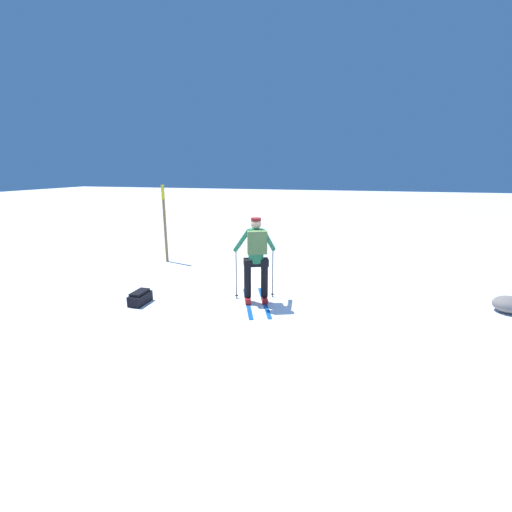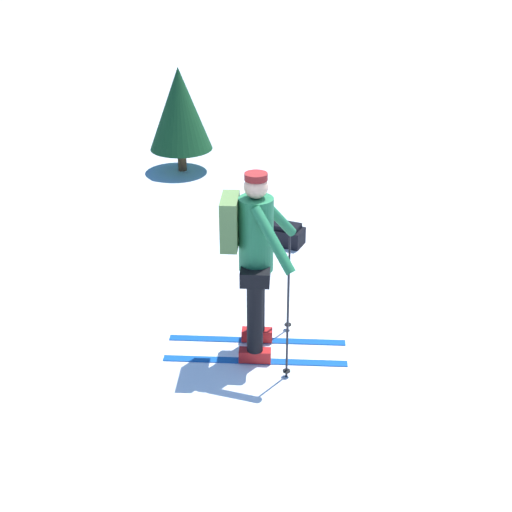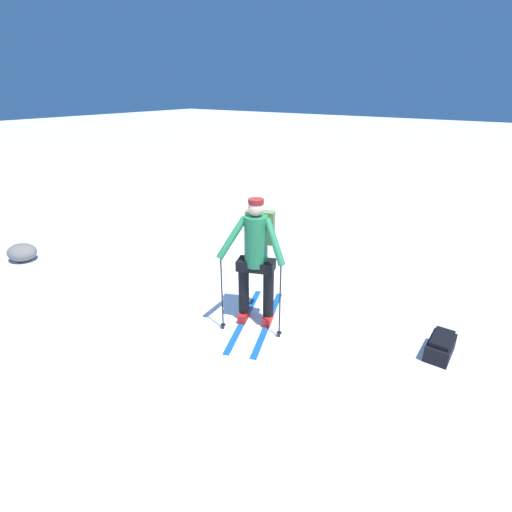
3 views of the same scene
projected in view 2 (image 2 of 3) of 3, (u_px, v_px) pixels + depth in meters
ground_plane at (278, 350)px, 6.88m from camera, size 80.00×80.00×0.00m
skier at (253, 254)px, 6.41m from camera, size 1.08×1.78×1.81m
dropped_backpack at (282, 234)px, 8.98m from camera, size 0.29×0.53×0.28m
pine_tree at (180, 109)px, 11.06m from camera, size 0.99×0.99×1.65m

